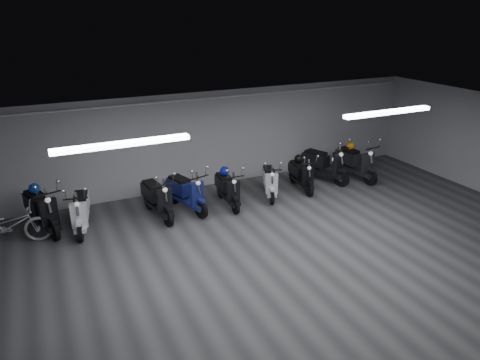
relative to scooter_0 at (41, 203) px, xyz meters
name	(u,v)px	position (x,y,z in m)	size (l,w,h in m)	color
floor	(293,268)	(4.52, -3.89, -0.72)	(14.00, 10.00, 0.01)	#38393B
ceiling	(300,135)	(4.52, -3.89, 2.09)	(14.00, 10.00, 0.01)	gray
back_wall	(204,140)	(4.52, 1.11, 0.69)	(14.00, 0.01, 2.80)	#A2A2A5
fluor_strip_left	(123,144)	(1.52, -2.89, 2.03)	(2.40, 0.18, 0.08)	white
fluor_strip_right	(388,112)	(7.52, -2.89, 2.03)	(2.40, 0.18, 0.08)	white
conduit	(204,99)	(4.52, 1.03, 1.91)	(0.05, 0.05, 13.60)	white
scooter_0	(41,203)	(0.00, 0.00, 0.00)	(0.64, 1.91, 1.42)	black
scooter_2	(80,205)	(0.83, -0.33, -0.06)	(0.58, 1.75, 1.30)	white
scooter_3	(157,192)	(2.65, -0.41, -0.04)	(0.60, 1.81, 1.35)	black
scooter_4	(186,186)	(3.44, -0.35, -0.03)	(0.61, 1.82, 1.36)	navy
scooter_5	(228,184)	(4.54, -0.50, -0.09)	(0.56, 1.67, 1.24)	black
scooter_6	(270,176)	(5.85, -0.44, -0.11)	(0.54, 1.63, 1.21)	silver
scooter_7	(302,170)	(6.92, -0.39, -0.11)	(0.54, 1.62, 1.21)	black
scooter_8	(324,159)	(7.91, -0.10, 0.00)	(0.64, 1.92, 1.43)	black
scooter_9	(356,157)	(8.90, -0.34, 0.00)	(0.64, 1.91, 1.42)	black
bicycle	(8,221)	(-0.70, -0.38, -0.15)	(0.62, 1.74, 1.13)	silver
helmet_0	(299,159)	(6.95, -0.16, 0.16)	(0.26, 0.26, 0.26)	black
helmet_1	(34,188)	(-0.08, 0.25, 0.30)	(0.26, 0.26, 0.26)	#0E379E
helmet_2	(350,146)	(8.87, -0.08, 0.29)	(0.24, 0.24, 0.24)	#CC770C
helmet_3	(225,171)	(4.55, -0.26, 0.19)	(0.26, 0.26, 0.26)	#0E169C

